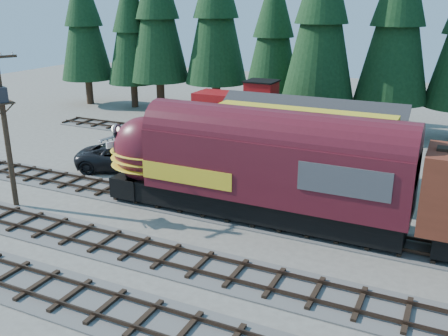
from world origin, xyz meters
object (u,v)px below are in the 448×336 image
at_px(pickup_truck_a, 124,157).
at_px(utility_pole, 4,118).
at_px(depot, 298,140).
at_px(locomotive, 241,170).
at_px(caboose, 251,115).
at_px(pickup_truck_b, 136,152).

bearing_deg(pickup_truck_a, utility_pole, 145.10).
relative_size(depot, locomotive, 0.73).
bearing_deg(utility_pole, caboose, 92.61).
distance_m(locomotive, pickup_truck_b, 12.50).
distance_m(depot, utility_pole, 17.72).
distance_m(depot, caboose, 9.92).
relative_size(locomotive, caboose, 1.83).
height_order(locomotive, caboose, caboose).
bearing_deg(pickup_truck_b, caboose, -27.82).
bearing_deg(caboose, utility_pole, -111.82).
xyz_separation_m(depot, locomotive, (-1.18, -6.50, -0.20)).
relative_size(caboose, pickup_truck_b, 1.69).
height_order(locomotive, pickup_truck_a, locomotive).
distance_m(depot, pickup_truck_a, 12.49).
distance_m(depot, locomotive, 6.61).
height_order(locomotive, utility_pole, utility_pole).
xyz_separation_m(locomotive, pickup_truck_b, (-11.02, 5.59, -1.94)).
bearing_deg(pickup_truck_b, pickup_truck_a, -168.61).
relative_size(depot, utility_pole, 1.38).
bearing_deg(pickup_truck_a, pickup_truck_b, -18.01).
height_order(locomotive, pickup_truck_b, locomotive).
xyz_separation_m(caboose, pickup_truck_a, (-5.59, -10.05, -1.57)).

